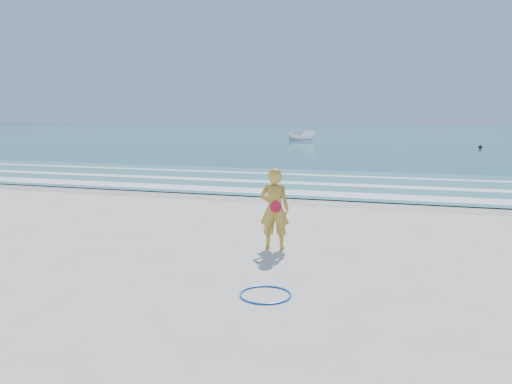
% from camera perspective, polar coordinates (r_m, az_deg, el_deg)
% --- Properties ---
extents(ground, '(400.00, 400.00, 0.00)m').
position_cam_1_polar(ground, '(10.39, -6.39, -8.65)').
color(ground, silver).
rests_on(ground, ground).
extents(wet_sand, '(400.00, 2.40, 0.00)m').
position_cam_1_polar(wet_sand, '(18.77, 4.68, -0.83)').
color(wet_sand, '#B2A893').
rests_on(wet_sand, ground).
extents(ocean, '(400.00, 190.00, 0.04)m').
position_cam_1_polar(ocean, '(114.19, 15.37, 6.78)').
color(ocean, '#19727F').
rests_on(ocean, ground).
extents(shallow, '(400.00, 10.00, 0.01)m').
position_cam_1_polar(shallow, '(23.62, 7.34, 1.18)').
color(shallow, '#59B7AD').
rests_on(shallow, ocean).
extents(foam_near, '(400.00, 1.40, 0.01)m').
position_cam_1_polar(foam_near, '(20.02, 5.50, -0.10)').
color(foam_near, white).
rests_on(foam_near, shallow).
extents(foam_mid, '(400.00, 0.90, 0.01)m').
position_cam_1_polar(foam_mid, '(22.83, 6.99, 0.95)').
color(foam_mid, white).
rests_on(foam_mid, shallow).
extents(foam_far, '(400.00, 0.60, 0.01)m').
position_cam_1_polar(foam_far, '(26.06, 8.30, 1.87)').
color(foam_far, white).
rests_on(foam_far, shallow).
extents(hoop, '(1.03, 1.03, 0.03)m').
position_cam_1_polar(hoop, '(8.83, 1.09, -11.65)').
color(hoop, blue).
rests_on(hoop, ground).
extents(boat, '(4.31, 2.32, 1.58)m').
position_cam_1_polar(boat, '(62.04, 5.27, 6.51)').
color(boat, white).
rests_on(boat, ocean).
extents(buoy, '(0.35, 0.35, 0.35)m').
position_cam_1_polar(buoy, '(52.29, 24.25, 4.73)').
color(buoy, black).
rests_on(buoy, ocean).
extents(woman, '(0.73, 0.52, 1.90)m').
position_cam_1_polar(woman, '(11.62, 2.13, -1.93)').
color(woman, gold).
rests_on(woman, ground).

